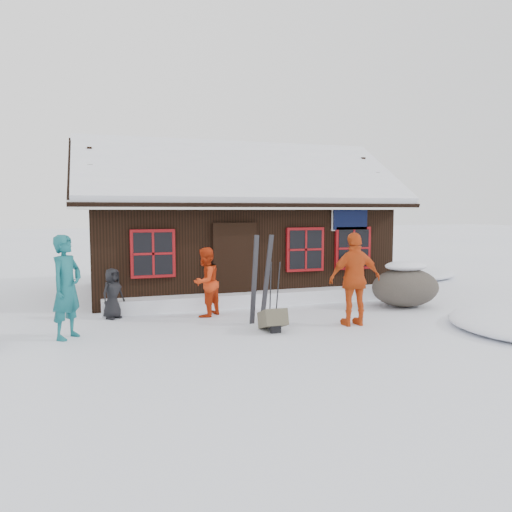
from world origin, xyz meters
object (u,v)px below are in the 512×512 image
at_px(skier_orange_right, 355,279).
at_px(skier_crouched, 113,293).
at_px(boulder, 405,286).
at_px(skier_orange_left, 205,282).
at_px(skier_teal, 67,287).
at_px(backpack_olive, 273,323).
at_px(ski_poles, 274,297).

height_order(skier_orange_right, skier_crouched, skier_orange_right).
height_order(skier_orange_right, boulder, skier_orange_right).
height_order(skier_orange_left, skier_orange_right, skier_orange_right).
xyz_separation_m(skier_teal, backpack_olive, (3.79, -0.68, -0.80)).
bearing_deg(skier_orange_left, backpack_olive, 74.82).
bearing_deg(skier_orange_left, boulder, 131.23).
relative_size(skier_orange_right, ski_poles, 1.38).
bearing_deg(skier_orange_right, boulder, -145.57).
relative_size(skier_teal, backpack_olive, 3.22).
height_order(skier_teal, skier_orange_left, skier_teal).
xyz_separation_m(skier_teal, skier_orange_right, (5.55, -0.76, -0.00)).
relative_size(skier_orange_right, skier_crouched, 1.73).
relative_size(skier_teal, skier_crouched, 1.73).
xyz_separation_m(skier_orange_left, skier_crouched, (-1.98, 0.42, -0.22)).
height_order(boulder, ski_poles, ski_poles).
relative_size(boulder, ski_poles, 1.24).
bearing_deg(backpack_olive, skier_crouched, 145.50).
xyz_separation_m(skier_orange_right, backpack_olive, (-1.76, 0.08, -0.80)).
distance_m(boulder, ski_poles, 4.05).
bearing_deg(skier_orange_right, skier_teal, -5.44).
xyz_separation_m(skier_orange_right, ski_poles, (-1.69, 0.22, -0.30)).
distance_m(boulder, backpack_olive, 4.18).
bearing_deg(boulder, skier_orange_left, 174.67).
bearing_deg(ski_poles, skier_orange_left, 122.33).
relative_size(skier_orange_left, ski_poles, 1.11).
bearing_deg(ski_poles, boulder, 16.57).
bearing_deg(skier_orange_left, skier_teal, -22.68).
distance_m(skier_orange_left, skier_crouched, 2.03).
relative_size(skier_crouched, boulder, 0.65).
relative_size(skier_orange_left, backpack_olive, 2.59).
distance_m(skier_orange_right, ski_poles, 1.73).
bearing_deg(skier_teal, ski_poles, -61.64).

